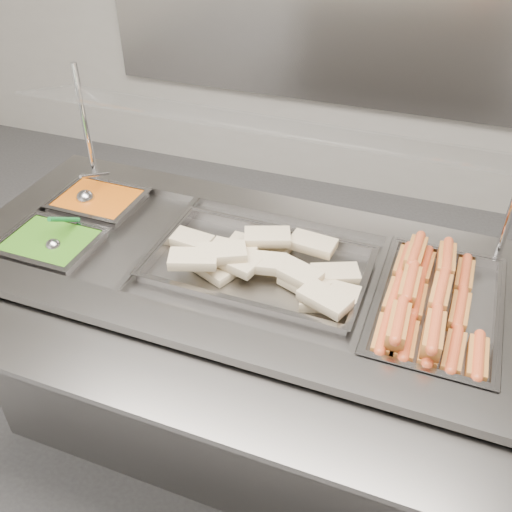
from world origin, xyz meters
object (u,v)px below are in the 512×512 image
(steam_counter, at_px, (244,353))
(pan_wraps, at_px, (259,269))
(sneeze_guard, at_px, (266,127))
(ladle, at_px, (86,197))
(pan_hotdogs, at_px, (435,314))
(serving_spoon, at_px, (56,241))

(steam_counter, bearing_deg, pan_wraps, -0.96)
(sneeze_guard, bearing_deg, pan_wraps, -75.61)
(steam_counter, relative_size, pan_wraps, 2.76)
(pan_wraps, relative_size, ladle, 3.43)
(steam_counter, bearing_deg, ladle, 168.25)
(pan_hotdogs, xyz_separation_m, ladle, (-1.28, 0.15, 0.05))
(pan_wraps, bearing_deg, sneeze_guard, 104.39)
(sneeze_guard, height_order, pan_hotdogs, sneeze_guard)
(sneeze_guard, distance_m, pan_hotdogs, 0.76)
(sneeze_guard, bearing_deg, pan_hotdogs, -20.24)
(steam_counter, height_order, sneeze_guard, sneeze_guard)
(serving_spoon, bearing_deg, steam_counter, 12.74)
(ladle, bearing_deg, pan_wraps, -10.90)
(ladle, bearing_deg, steam_counter, -11.75)
(pan_wraps, bearing_deg, serving_spoon, -168.44)
(steam_counter, height_order, serving_spoon, serving_spoon)
(ladle, bearing_deg, pan_hotdogs, -6.65)
(ladle, bearing_deg, serving_spoon, -76.94)
(steam_counter, height_order, ladle, ladle)
(steam_counter, xyz_separation_m, pan_wraps, (0.06, -0.00, 0.42))
(pan_wraps, distance_m, ladle, 0.74)
(pan_hotdogs, xyz_separation_m, serving_spoon, (-1.22, -0.13, 0.05))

